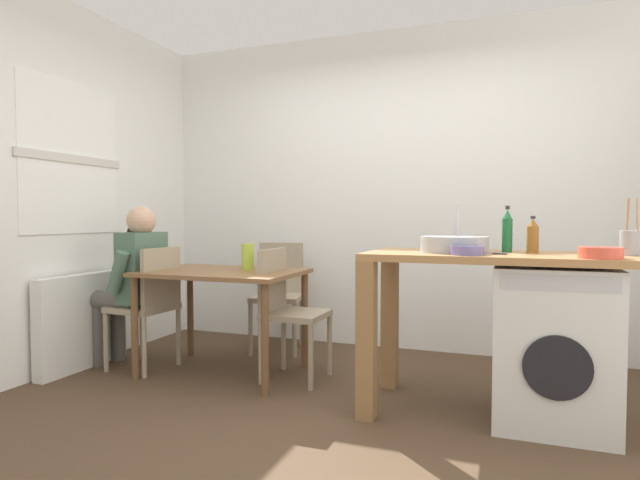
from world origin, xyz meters
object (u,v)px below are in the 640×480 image
object	(u,v)px
bottle_squat_brown	(533,236)
utensil_crock	(631,242)
colander	(600,252)
vase	(248,257)
washing_machine	(553,345)
bottle_tall_green	(507,231)
seated_person	(133,278)
dining_table	(223,284)
chair_spare_by_wall	(279,289)
chair_opposite	(286,306)
mixing_bowl	(467,250)
chair_person_seat	(150,301)

from	to	relation	value
bottle_squat_brown	utensil_crock	size ratio (longest dim) A/B	0.69
colander	vase	xyz separation A→B (m)	(-2.19, 0.49, -0.12)
washing_machine	bottle_tall_green	bearing A→B (deg)	160.09
seated_person	bottle_squat_brown	xyz separation A→B (m)	(2.75, -0.02, 0.34)
washing_machine	colander	xyz separation A→B (m)	(0.19, -0.22, 0.52)
dining_table	bottle_squat_brown	world-z (taller)	bottle_squat_brown
vase	chair_spare_by_wall	bearing A→B (deg)	95.67
washing_machine	vase	xyz separation A→B (m)	(-2.00, 0.28, 0.41)
chair_opposite	washing_machine	size ratio (longest dim) A/B	1.05
seated_person	washing_machine	world-z (taller)	seated_person
mixing_bowl	dining_table	bearing A→B (deg)	167.67
bottle_squat_brown	vase	world-z (taller)	bottle_squat_brown
chair_person_seat	mixing_bowl	xyz separation A→B (m)	(2.26, -0.27, 0.44)
chair_person_seat	chair_opposite	world-z (taller)	same
dining_table	mixing_bowl	xyz separation A→B (m)	(1.71, -0.37, 0.30)
chair_opposite	colander	bearing A→B (deg)	77.09
seated_person	chair_person_seat	bearing A→B (deg)	-90.00
seated_person	colander	xyz separation A→B (m)	(3.05, -0.30, 0.28)
chair_spare_by_wall	chair_opposite	bearing A→B (deg)	105.51
chair_spare_by_wall	washing_machine	bearing A→B (deg)	142.34
chair_opposite	bottle_tall_green	size ratio (longest dim) A/B	3.40
bottle_tall_green	chair_opposite	bearing A→B (deg)	174.44
colander	seated_person	bearing A→B (deg)	174.36
chair_person_seat	bottle_squat_brown	distance (m)	2.64
dining_table	utensil_crock	xyz separation A→B (m)	(2.52, -0.12, 0.35)
washing_machine	utensil_crock	distance (m)	0.67
vase	mixing_bowl	bearing A→B (deg)	-16.88
chair_person_seat	chair_spare_by_wall	distance (m)	1.08
mixing_bowl	seated_person	bearing A→B (deg)	173.38
colander	washing_machine	bearing A→B (deg)	130.74
utensil_crock	seated_person	bearing A→B (deg)	179.45
dining_table	bottle_squat_brown	xyz separation A→B (m)	(2.04, -0.12, 0.37)
seated_person	colander	bearing A→B (deg)	-91.31
seated_person	dining_table	bearing A→B (deg)	-78.13
seated_person	utensil_crock	size ratio (longest dim) A/B	4.01
chair_person_seat	bottle_squat_brown	world-z (taller)	bottle_squat_brown
chair_spare_by_wall	washing_machine	world-z (taller)	chair_spare_by_wall
dining_table	chair_spare_by_wall	world-z (taller)	chair_spare_by_wall
chair_spare_by_wall	seated_person	xyz separation A→B (m)	(-0.79, -0.87, 0.16)
chair_spare_by_wall	vase	world-z (taller)	vase
dining_table	colander	distance (m)	2.39
seated_person	colander	world-z (taller)	seated_person
bottle_tall_green	mixing_bowl	world-z (taller)	bottle_tall_green
mixing_bowl	chair_spare_by_wall	bearing A→B (deg)	144.87
chair_person_seat	chair_opposite	xyz separation A→B (m)	(1.02, 0.16, 0.00)
seated_person	vase	distance (m)	0.89
seated_person	utensil_crock	bearing A→B (deg)	-86.22
seated_person	bottle_tall_green	bearing A→B (deg)	-85.58
chair_person_seat	colander	distance (m)	2.93
bottle_squat_brown	mixing_bowl	xyz separation A→B (m)	(-0.33, -0.26, -0.07)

